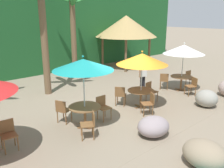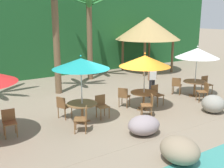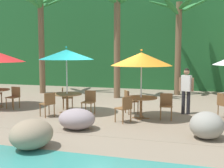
{
  "view_description": "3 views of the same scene",
  "coord_description": "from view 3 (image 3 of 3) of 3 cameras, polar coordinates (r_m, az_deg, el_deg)",
  "views": [
    {
      "loc": [
        -5.95,
        -6.4,
        3.75
      ],
      "look_at": [
        -0.02,
        0.2,
        1.17
      ],
      "focal_mm": 38.44,
      "sensor_mm": 36.0,
      "label": 1
    },
    {
      "loc": [
        -5.75,
        -8.62,
        3.83
      ],
      "look_at": [
        -0.3,
        -0.16,
        1.29
      ],
      "focal_mm": 44.12,
      "sensor_mm": 36.0,
      "label": 2
    },
    {
      "loc": [
        3.08,
        -9.84,
        2.27
      ],
      "look_at": [
        0.12,
        0.15,
        1.13
      ],
      "focal_mm": 46.38,
      "sensor_mm": 36.0,
      "label": 3
    }
  ],
  "objects": [
    {
      "name": "ground_plane",
      "position": [
        10.56,
        -0.85,
        -6.15
      ],
      "size": [
        120.0,
        120.0,
        0.0
      ],
      "primitive_type": "plane",
      "color": "gray"
    },
    {
      "name": "terrace_deck",
      "position": [
        10.56,
        -0.85,
        -6.13
      ],
      "size": [
        18.0,
        5.2,
        0.01
      ],
      "color": "gray",
      "rests_on": "ground"
    },
    {
      "name": "foliage_backdrop",
      "position": [
        19.1,
        7.3,
        8.39
      ],
      "size": [
        28.0,
        2.4,
        6.0
      ],
      "color": "#1E5628",
      "rests_on": "ground"
    },
    {
      "name": "rock_seawall",
      "position": [
        8.17,
        -15.97,
        -7.47
      ],
      "size": [
        16.87,
        3.04,
        0.92
      ],
      "color": "gray",
      "rests_on": "ground"
    },
    {
      "name": "chair_red_seaward",
      "position": [
        12.4,
        -18.72,
        -2.21
      ],
      "size": [
        0.46,
        0.47,
        0.87
      ],
      "color": "brown",
      "rests_on": "ground"
    },
    {
      "name": "umbrella_teal",
      "position": [
        10.78,
        -8.97,
        5.75
      ],
      "size": [
        2.01,
        2.01,
        2.49
      ],
      "color": "silver",
      "rests_on": "ground"
    },
    {
      "name": "dining_table_teal",
      "position": [
        10.9,
        -8.83,
        -2.54
      ],
      "size": [
        1.1,
        1.1,
        0.74
      ],
      "color": "brown",
      "rests_on": "ground"
    },
    {
      "name": "chair_teal_seaward",
      "position": [
        10.64,
        -4.51,
        -3.25
      ],
      "size": [
        0.43,
        0.44,
        0.87
      ],
      "color": "brown",
      "rests_on": "ground"
    },
    {
      "name": "chair_teal_inland",
      "position": [
        11.76,
        -9.17,
        -2.41
      ],
      "size": [
        0.56,
        0.56,
        0.87
      ],
      "color": "brown",
      "rests_on": "ground"
    },
    {
      "name": "chair_teal_left",
      "position": [
        10.4,
        -12.45,
        -3.61
      ],
      "size": [
        0.58,
        0.58,
        0.87
      ],
      "color": "brown",
      "rests_on": "ground"
    },
    {
      "name": "umbrella_orange",
      "position": [
        9.83,
        5.83,
        4.91
      ],
      "size": [
        2.08,
        2.08,
        2.38
      ],
      "color": "silver",
      "rests_on": "ground"
    },
    {
      "name": "dining_table_orange",
      "position": [
        9.96,
        5.74,
        -3.33
      ],
      "size": [
        1.1,
        1.1,
        0.74
      ],
      "color": "brown",
      "rests_on": "ground"
    },
    {
      "name": "chair_orange_seaward",
      "position": [
        10.03,
        10.63,
        -3.92
      ],
      "size": [
        0.46,
        0.47,
        0.87
      ],
      "color": "brown",
      "rests_on": "ground"
    },
    {
      "name": "chair_orange_inland",
      "position": [
        10.72,
        3.45,
        -3.18
      ],
      "size": [
        0.59,
        0.59,
        0.87
      ],
      "color": "brown",
      "rests_on": "ground"
    },
    {
      "name": "chair_orange_left",
      "position": [
        9.32,
        2.57,
        -4.6
      ],
      "size": [
        0.59,
        0.58,
        0.87
      ],
      "color": "brown",
      "rests_on": "ground"
    },
    {
      "name": "chair_white_inland",
      "position": [
        10.66,
        21.19,
        -3.65
      ],
      "size": [
        0.59,
        0.59,
        0.87
      ],
      "color": "brown",
      "rests_on": "ground"
    },
    {
      "name": "palm_tree_nearest",
      "position": [
        16.64,
        -13.85,
        11.94
      ],
      "size": [
        3.63,
        3.7,
        5.66
      ],
      "color": "brown",
      "rests_on": "ground"
    },
    {
      "name": "palm_tree_second",
      "position": [
        14.48,
        1.04,
        11.84
      ],
      "size": [
        2.72,
        2.73,
        5.38
      ],
      "color": "brown",
      "rests_on": "ground"
    },
    {
      "name": "palm_tree_third",
      "position": [
        15.84,
        12.99,
        10.43
      ],
      "size": [
        3.18,
        2.9,
        5.08
      ],
      "color": "brown",
      "rests_on": "ground"
    },
    {
      "name": "waiter_in_white",
      "position": [
        10.91,
        14.42,
        -0.69
      ],
      "size": [
        0.52,
        0.31,
        1.7
      ],
      "color": "#232328",
      "rests_on": "ground"
    }
  ]
}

